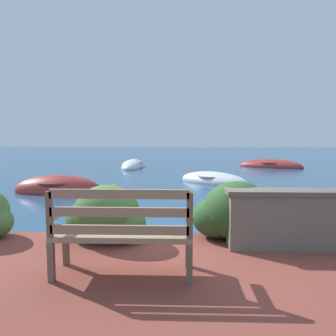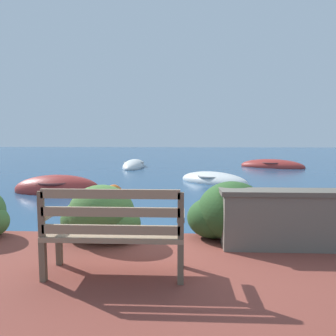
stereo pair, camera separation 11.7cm
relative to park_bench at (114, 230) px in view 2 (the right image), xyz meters
name	(u,v)px [view 2 (the right image)]	position (x,y,z in m)	size (l,w,h in m)	color
ground_plane	(168,248)	(0.48, 1.48, -0.70)	(80.00, 80.00, 0.00)	navy
park_bench	(114,230)	(0.00, 0.00, 0.00)	(1.43, 0.48, 0.93)	brown
stone_wall	(284,219)	(1.98, 0.91, -0.10)	(1.63, 0.39, 0.75)	#666056
hedge_clump_left	(101,216)	(-0.43, 1.13, -0.15)	(1.13, 0.81, 0.77)	#426B33
hedge_clump_centre	(231,214)	(1.36, 1.24, -0.13)	(1.19, 0.86, 0.81)	#284C23
rowboat_nearest	(58,189)	(-2.98, 6.13, -0.63)	(2.53, 1.26, 0.86)	#9E2D28
rowboat_mid	(213,181)	(1.78, 8.26, -0.65)	(2.78, 2.60, 0.65)	silver
rowboat_far	(134,166)	(-1.84, 13.56, -0.64)	(1.05, 3.32, 0.70)	silver
rowboat_outer	(272,166)	(5.29, 13.77, -0.64)	(3.44, 2.59, 0.74)	#9E2D28
mooring_buoy	(114,193)	(-1.17, 5.44, -0.62)	(0.54, 0.54, 0.49)	orange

